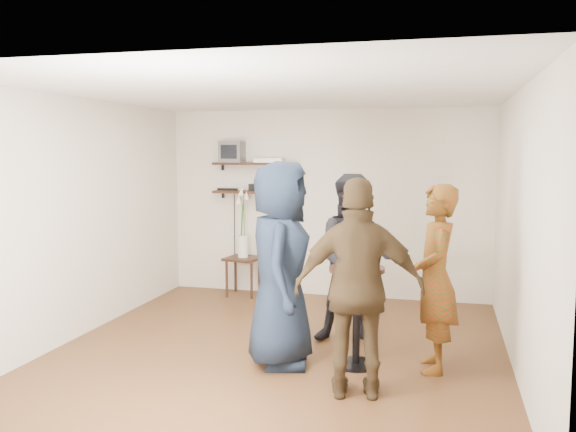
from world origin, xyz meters
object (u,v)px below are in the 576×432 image
Objects in this scene: drinks_table at (357,303)px; person_navy at (280,264)px; dvd_deck at (270,160)px; side_table at (243,263)px; crt_monitor at (232,152)px; person_brown at (359,289)px; person_plaid at (436,278)px; radio at (257,187)px; person_dark at (355,259)px.

drinks_table is 0.49× the size of person_navy.
side_table is at bearing -153.11° from dvd_deck.
person_brown is at bearing -55.81° from crt_monitor.
drinks_table is 0.76m from person_plaid.
person_navy is (-0.70, -0.13, 0.36)m from drinks_table.
drinks_table is at bearing -58.73° from dvd_deck.
side_table is at bearing -40.17° from crt_monitor.
dvd_deck is 1.82× the size of radio.
drinks_table is 0.53× the size of person_dark.
crt_monitor is 0.17× the size of person_navy.
dvd_deck is at bearing 7.51° from person_navy.
dvd_deck is 0.22× the size of person_dark.
crt_monitor is at bearing 180.00° from dvd_deck.
crt_monitor is 4.19m from person_brown.
crt_monitor reaches higher than person_plaid.
radio is at bearing 48.72° from side_table.
crt_monitor is at bearing 127.30° from person_dark.
person_plaid reaches higher than radio.
person_brown reaches higher than person_dark.
person_plaid is (2.50, -2.55, -0.65)m from radio.
person_dark is (-0.12, 0.71, 0.29)m from drinks_table.
drinks_table is at bearing -51.66° from side_table.
person_navy is at bearing -44.51° from person_brown.
person_dark is (-0.83, 0.63, 0.03)m from person_plaid.
person_brown is at bearing -60.26° from radio.
radio is 1.09m from side_table.
dvd_deck is 2.63m from person_dark.
person_dark is (1.48, -1.93, -1.00)m from dvd_deck.
dvd_deck is 0.21× the size of person_navy.
side_table is 3.81m from person_brown.
dvd_deck reaches higher than person_brown.
person_brown is (-0.59, -0.79, 0.04)m from person_plaid.
person_brown is at bearing -43.57° from person_plaid.
side_table is 0.30× the size of person_dark.
dvd_deck is 3.05m from person_navy.
drinks_table is (1.60, -2.63, -1.29)m from dvd_deck.
radio is at bearing -69.70° from person_brown.
person_navy is (1.09, -2.76, -0.55)m from radio.
person_dark is 1.43m from person_brown.
person_navy is at bearing -62.36° from crt_monitor.
person_navy is at bearing -72.06° from dvd_deck.
side_table is at bearing -131.28° from radio.
side_table is 0.31× the size of person_plaid.
side_table is at bearing 15.17° from person_navy.
side_table is (-0.15, -0.17, -1.06)m from radio.
dvd_deck is 3.60m from person_plaid.
person_plaid reaches higher than side_table.
person_navy is at bearing -134.43° from person_dark.
person_plaid is at bearing -136.43° from person_brown.
drinks_table is at bearing -90.00° from person_dark.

